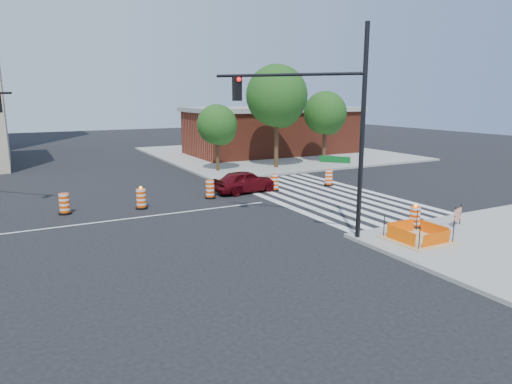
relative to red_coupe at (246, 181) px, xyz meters
The scene contains 18 objects.
ground 7.96m from the red_coupe, 159.35° to the right, with size 120.00×120.00×0.00m, color black.
sidewalk_ne 18.53m from the red_coupe, 55.16° to the left, with size 22.00×22.00×0.15m, color gray.
crosswalk_east 4.55m from the red_coupe, 38.37° to the right, with size 6.75×13.50×0.01m.
lane_centerline 7.96m from the red_coupe, 159.35° to the right, with size 14.00×0.12×0.01m, color silver.
excavation_pit 11.91m from the red_coupe, 82.36° to the right, with size 2.20×2.20×0.90m.
brick_storefront 18.60m from the red_coupe, 55.16° to the left, with size 16.50×8.50×4.60m.
red_coupe is the anchor object (origin of this frame).
signal_pole_se 10.17m from the red_coupe, 98.29° to the right, with size 4.10×4.78×8.14m.
pit_drum 10.88m from the red_coupe, 75.36° to the right, with size 0.54×0.54×1.05m.
barricade 12.09m from the red_coupe, 67.61° to the right, with size 0.75×0.29×0.92m.
tree_north_c 8.22m from the red_coupe, 78.98° to the left, with size 3.03×2.99×5.08m.
tree_north_d 10.47m from the red_coupe, 48.23° to the left, with size 4.74×4.74×8.05m.
tree_north_e 13.89m from the red_coupe, 33.69° to the left, with size 3.61×3.57×6.07m.
median_drum_2 10.10m from the red_coupe, behind, with size 0.60×0.60×1.02m.
median_drum_3 6.62m from the red_coupe, behind, with size 0.60×0.60×1.18m.
median_drum_4 2.55m from the red_coupe, 168.11° to the right, with size 0.60×0.60×1.02m.
median_drum_5 1.81m from the red_coupe, 12.17° to the right, with size 0.60×0.60×1.02m.
median_drum_6 5.70m from the red_coupe, ahead, with size 0.60×0.60×1.02m.
Camera 1 is at (-4.50, -21.08, 5.63)m, focal length 32.00 mm.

